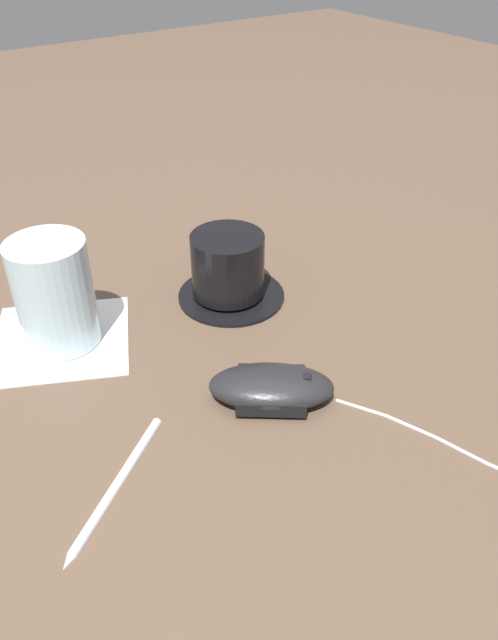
{
  "coord_description": "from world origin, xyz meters",
  "views": [
    {
      "loc": [
        0.24,
        0.47,
        0.41
      ],
      "look_at": [
        -0.07,
        0.03,
        0.03
      ],
      "focal_mm": 35.0,
      "sensor_mm": 36.0,
      "label": 1
    }
  ],
  "objects_px": {
    "computer_mouse": "(271,387)",
    "pen": "(116,482)",
    "drinking_glass": "(54,293)",
    "saucer": "(231,294)",
    "coffee_cup": "(227,263)"
  },
  "relations": [
    {
      "from": "computer_mouse",
      "to": "pen",
      "type": "relative_size",
      "value": 0.99
    },
    {
      "from": "computer_mouse",
      "to": "drinking_glass",
      "type": "relative_size",
      "value": 1.13
    },
    {
      "from": "saucer",
      "to": "drinking_glass",
      "type": "distance_m",
      "value": 0.21
    },
    {
      "from": "saucer",
      "to": "coffee_cup",
      "type": "distance_m",
      "value": 0.04
    },
    {
      "from": "computer_mouse",
      "to": "drinking_glass",
      "type": "xyz_separation_m",
      "value": [
        0.13,
        -0.2,
        0.05
      ]
    },
    {
      "from": "saucer",
      "to": "coffee_cup",
      "type": "height_order",
      "value": "coffee_cup"
    },
    {
      "from": "computer_mouse",
      "to": "pen",
      "type": "xyz_separation_m",
      "value": [
        0.17,
        0.01,
        -0.01
      ]
    },
    {
      "from": "saucer",
      "to": "computer_mouse",
      "type": "height_order",
      "value": "computer_mouse"
    },
    {
      "from": "pen",
      "to": "drinking_glass",
      "type": "bearing_deg",
      "value": -100.07
    },
    {
      "from": "saucer",
      "to": "computer_mouse",
      "type": "relative_size",
      "value": 0.96
    },
    {
      "from": "pen",
      "to": "coffee_cup",
      "type": "bearing_deg",
      "value": -141.16
    },
    {
      "from": "saucer",
      "to": "pen",
      "type": "bearing_deg",
      "value": 37.93
    },
    {
      "from": "drinking_glass",
      "to": "coffee_cup",
      "type": "bearing_deg",
      "value": 171.93
    },
    {
      "from": "coffee_cup",
      "to": "drinking_glass",
      "type": "distance_m",
      "value": 0.2
    },
    {
      "from": "pen",
      "to": "computer_mouse",
      "type": "bearing_deg",
      "value": -175.96
    }
  ]
}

